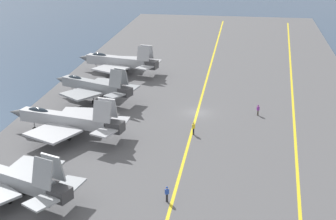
{
  "coord_description": "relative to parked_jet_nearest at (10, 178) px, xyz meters",
  "views": [
    {
      "loc": [
        -73.3,
        -6.64,
        27.93
      ],
      "look_at": [
        -6.27,
        3.57,
        2.9
      ],
      "focal_mm": 55.0,
      "sensor_mm": 36.0,
      "label": 1
    }
  ],
  "objects": [
    {
      "name": "parked_jet_second",
      "position": [
        16.69,
        -0.4,
        0.08
      ],
      "size": [
        13.17,
        17.41,
        5.99
      ],
      "color": "#A8AAAF",
      "rests_on": "carrier_deck"
    },
    {
      "name": "parked_jet_nearest",
      "position": [
        0.0,
        0.0,
        0.0
      ],
      "size": [
        12.96,
        16.51,
        6.05
      ],
      "color": "#93999E",
      "rests_on": "carrier_deck"
    },
    {
      "name": "crew_yellow_vest",
      "position": [
        19.85,
        -17.19,
        -1.3
      ],
      "size": [
        0.38,
        0.45,
        1.83
      ],
      "color": "#232328",
      "rests_on": "carrier_deck"
    },
    {
      "name": "ground_plane",
      "position": [
        28.5,
        -16.88,
        -2.7
      ],
      "size": [
        2000.0,
        2000.0,
        0.0
      ],
      "primitive_type": "plane",
      "color": "#2D425B"
    },
    {
      "name": "deck_stripe_centerline",
      "position": [
        28.5,
        -16.88,
        -2.3
      ],
      "size": [
        153.73,
        0.36,
        0.01
      ],
      "primitive_type": "cube",
      "color": "yellow",
      "rests_on": "carrier_deck"
    },
    {
      "name": "crew_purple_vest",
      "position": [
        28.7,
        -25.99,
        -1.38
      ],
      "size": [
        0.37,
        0.44,
        1.69
      ],
      "color": "#4C473D",
      "rests_on": "carrier_deck"
    },
    {
      "name": "carrier_deck",
      "position": [
        28.5,
        -16.88,
        -2.5
      ],
      "size": [
        170.82,
        52.45,
        0.4
      ],
      "primitive_type": "cube",
      "color": "#565659",
      "rests_on": "ground"
    },
    {
      "name": "deck_stripe_foul_line",
      "position": [
        28.5,
        -31.31,
        -2.3
      ],
      "size": [
        153.54,
        8.49,
        0.01
      ],
      "primitive_type": "cube",
      "rotation": [
        0.0,
        0.0,
        -0.05
      ],
      "color": "yellow",
      "rests_on": "carrier_deck"
    },
    {
      "name": "crew_blue_vest",
      "position": [
        1.63,
        -16.34,
        -1.33
      ],
      "size": [
        0.45,
        0.46,
        1.77
      ],
      "color": "#232328",
      "rests_on": "carrier_deck"
    },
    {
      "name": "parked_jet_fourth",
      "position": [
        47.67,
        0.1,
        0.04
      ],
      "size": [
        12.52,
        16.53,
        5.85
      ],
      "color": "#A8AAAF",
      "rests_on": "carrier_deck"
    },
    {
      "name": "parked_jet_third",
      "position": [
        31.29,
        0.15,
        0.29
      ],
      "size": [
        11.95,
        15.1,
        6.1
      ],
      "color": "gray",
      "rests_on": "carrier_deck"
    }
  ]
}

